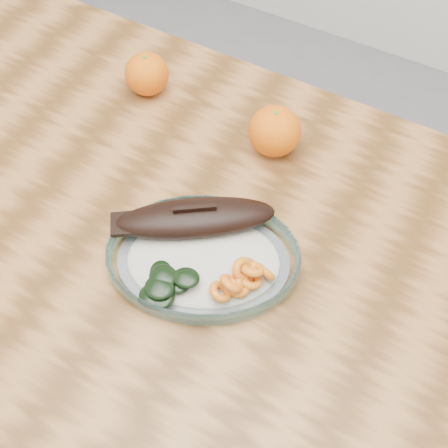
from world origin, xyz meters
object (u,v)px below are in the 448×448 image
(plated_meal, at_px, (203,255))
(orange_right, at_px, (275,131))
(dining_table, at_px, (168,276))
(orange_left, at_px, (147,74))

(plated_meal, relative_size, orange_right, 7.76)
(dining_table, height_order, plated_meal, plated_meal)
(dining_table, distance_m, orange_right, 0.28)
(plated_meal, bearing_deg, dining_table, 156.89)
(plated_meal, bearing_deg, orange_left, 110.14)
(dining_table, relative_size, orange_left, 16.15)
(dining_table, xyz_separation_m, plated_meal, (0.07, 0.00, 0.12))
(dining_table, height_order, orange_right, orange_right)
(orange_left, xyz_separation_m, orange_right, (0.25, -0.02, 0.00))
(orange_left, distance_m, orange_right, 0.25)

